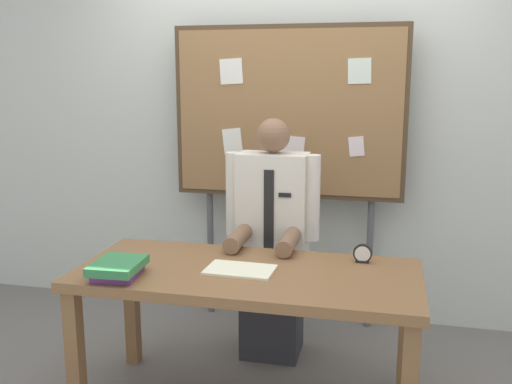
% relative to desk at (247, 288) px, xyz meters
% --- Properties ---
extents(back_wall, '(6.40, 0.08, 2.70)m').
position_rel_desk_xyz_m(back_wall, '(0.00, 1.29, 0.71)').
color(back_wall, silver).
rests_on(back_wall, ground_plane).
extents(desk, '(1.66, 0.74, 0.74)m').
position_rel_desk_xyz_m(desk, '(0.00, 0.00, 0.00)').
color(desk, brown).
rests_on(desk, ground_plane).
extents(person, '(0.55, 0.56, 1.42)m').
position_rel_desk_xyz_m(person, '(0.00, 0.60, 0.02)').
color(person, '#2D2D33').
rests_on(person, ground_plane).
extents(bulletin_board, '(1.50, 0.09, 1.97)m').
position_rel_desk_xyz_m(bulletin_board, '(-0.00, 1.08, 0.75)').
color(bulletin_board, '#4C3823').
rests_on(bulletin_board, ground_plane).
extents(book_stack, '(0.23, 0.28, 0.08)m').
position_rel_desk_xyz_m(book_stack, '(-0.57, -0.23, 0.13)').
color(book_stack, '#72337F').
rests_on(book_stack, desk).
extents(open_notebook, '(0.33, 0.22, 0.01)m').
position_rel_desk_xyz_m(open_notebook, '(-0.03, -0.02, 0.10)').
color(open_notebook, '#F4EFCC').
rests_on(open_notebook, desk).
extents(desk_clock, '(0.10, 0.04, 0.10)m').
position_rel_desk_xyz_m(desk_clock, '(0.54, 0.25, 0.13)').
color(desk_clock, black).
rests_on(desk_clock, desk).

